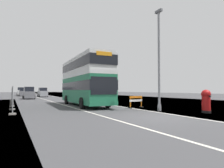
# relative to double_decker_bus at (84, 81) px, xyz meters

# --- Properties ---
(ground) EXTENTS (140.00, 280.00, 0.10)m
(ground) POSITION_rel_double_decker_bus_xyz_m (1.57, -10.34, -2.70)
(ground) COLOR #424244
(double_decker_bus) EXTENTS (3.07, 10.76, 4.98)m
(double_decker_bus) POSITION_rel_double_decker_bus_xyz_m (0.00, 0.00, 0.00)
(double_decker_bus) COLOR #1E6B47
(double_decker_bus) RESTS_ON ground
(lamppost_foreground) EXTENTS (0.29, 0.70, 8.03)m
(lamppost_foreground) POSITION_rel_double_decker_bus_xyz_m (3.40, -7.79, 1.13)
(lamppost_foreground) COLOR gray
(lamppost_foreground) RESTS_ON ground
(red_pillar_postbox) EXTENTS (0.66, 0.66, 1.68)m
(red_pillar_postbox) POSITION_rel_double_decker_bus_xyz_m (5.53, -10.32, -1.73)
(red_pillar_postbox) COLOR black
(red_pillar_postbox) RESTS_ON ground
(roadworks_barrier) EXTENTS (1.64, 0.73, 1.09)m
(roadworks_barrier) POSITION_rel_double_decker_bus_xyz_m (3.35, -4.68, -1.98)
(roadworks_barrier) COLOR orange
(roadworks_barrier) RESTS_ON ground
(construction_site_fence) EXTENTS (0.44, 20.60, 1.93)m
(construction_site_fence) POSITION_rel_double_decker_bus_xyz_m (-6.80, 5.23, -1.73)
(construction_site_fence) COLOR #A8AAAD
(construction_site_fence) RESTS_ON ground
(car_oncoming_near) EXTENTS (1.90, 4.41, 2.19)m
(car_oncoming_near) POSITION_rel_double_decker_bus_xyz_m (-4.04, 18.36, -1.63)
(car_oncoming_near) COLOR slate
(car_oncoming_near) RESTS_ON ground
(car_receding_mid) EXTENTS (1.94, 4.29, 2.14)m
(car_receding_mid) POSITION_rel_double_decker_bus_xyz_m (-0.39, 27.39, -1.65)
(car_receding_mid) COLOR gray
(car_receding_mid) RESTS_ON ground
(car_receding_far) EXTENTS (1.92, 4.28, 2.02)m
(car_receding_far) POSITION_rel_double_decker_bus_xyz_m (-4.15, 36.04, -1.70)
(car_receding_far) COLOR slate
(car_receding_far) RESTS_ON ground
(car_far_side) EXTENTS (2.06, 4.29, 2.37)m
(car_far_side) POSITION_rel_double_decker_bus_xyz_m (-4.34, 42.56, -1.55)
(car_far_side) COLOR silver
(car_far_side) RESTS_ON ground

